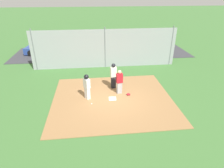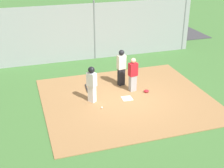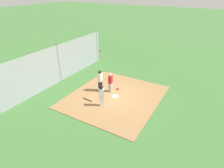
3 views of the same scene
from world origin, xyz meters
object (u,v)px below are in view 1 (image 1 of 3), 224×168
catcher_mask (128,94)px  baseball (92,104)px  catcher (119,81)px  runner (87,85)px  parked_car_dark (129,47)px  baseball_bat (89,88)px  parked_car_blue (46,48)px  umpire (113,75)px  home_plate (112,99)px

catcher_mask → baseball: 2.47m
catcher → catcher_mask: (-0.53, 0.36, -0.76)m
runner → parked_car_dark: 10.01m
baseball → catcher: bearing=-146.6°
baseball_bat → parked_car_blue: 9.35m
parked_car_blue → runner: bearing=-58.0°
baseball_bat → umpire: bearing=94.0°
baseball_bat → baseball: 2.00m
baseball_bat → parked_car_blue: (4.27, -8.30, 0.55)m
catcher → catcher_mask: bearing=45.1°
catcher_mask → baseball: (2.33, 0.83, -0.02)m
baseball → catcher_mask: bearing=-160.5°
home_plate → runner: 1.76m
catcher → parked_car_blue: 11.04m
baseball → runner: bearing=-72.3°
umpire → parked_car_dark: (-2.53, -7.81, -0.33)m
runner → baseball: (-0.23, 0.71, -0.86)m
home_plate → runner: (1.51, -0.21, 0.89)m
runner → parked_car_blue: bearing=79.1°
home_plate → baseball: size_ratio=5.95×
catcher_mask → parked_car_dark: (-1.71, -8.94, 0.52)m
baseball → parked_car_blue: (4.45, -10.29, 0.55)m
umpire → runner: size_ratio=1.09×
parked_car_dark → baseball: bearing=-121.5°
home_plate → catcher: catcher is taller
umpire → parked_car_blue: size_ratio=0.40×
parked_car_dark → catcher_mask: bearing=-109.9°
baseball_bat → parked_car_dark: size_ratio=0.19×
runner → catcher_mask: runner is taller
umpire → parked_car_dark: 8.22m
umpire → parked_car_dark: umpire is taller
baseball_bat → baseball: (-0.17, 2.00, 0.01)m
umpire → parked_car_blue: (5.96, -8.34, -0.33)m
parked_car_blue → catcher: bearing=-47.3°
catcher_mask → parked_car_blue: (6.78, -9.47, 0.52)m
umpire → baseball: size_ratio=23.51×
home_plate → baseball: (1.28, 0.50, 0.03)m
catcher_mask → parked_car_blue: size_ratio=0.05×
baseball_bat → parked_car_blue: parked_car_blue is taller
catcher_mask → umpire: bearing=-54.0°
runner → home_plate: bearing=-42.6°
umpire → baseball_bat: umpire is taller
runner → baseball_bat: size_ratio=1.93×
home_plate → catcher_mask: size_ratio=1.83×
catcher → parked_car_dark: size_ratio=0.36×
catcher_mask → parked_car_dark: parked_car_dark is taller
home_plate → parked_car_dark: 9.68m
home_plate → baseball: 1.37m
baseball_bat → parked_car_dark: parked_car_dark is taller
baseball_bat → catcher_mask: (-2.50, 1.17, 0.03)m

